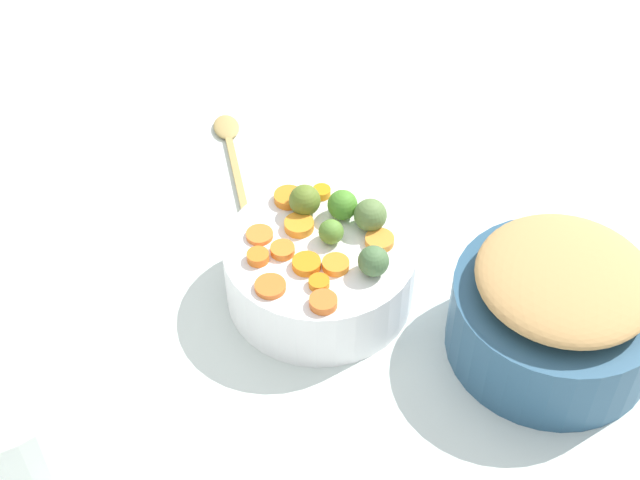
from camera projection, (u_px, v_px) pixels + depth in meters
name	position (u px, v px, depth m)	size (l,w,h in m)	color
tabletop	(295.00, 289.00, 1.26)	(2.40, 2.40, 0.02)	silver
serving_bowl_carrots	(320.00, 270.00, 1.21)	(0.25, 0.25, 0.09)	white
metal_pot	(554.00, 320.00, 1.14)	(0.26, 0.26, 0.11)	#2C5371
stuffing_mound	(565.00, 278.00, 1.09)	(0.22, 0.22, 0.05)	tan
carrot_slice_0	(319.00, 191.00, 1.24)	(0.02, 0.02, 0.01)	orange
carrot_slice_1	(270.00, 286.00, 1.12)	(0.04, 0.04, 0.01)	orange
carrot_slice_2	(307.00, 264.00, 1.15)	(0.04, 0.04, 0.01)	orange
carrot_slice_3	(297.00, 224.00, 1.20)	(0.04, 0.04, 0.01)	orange
carrot_slice_4	(260.00, 235.00, 1.19)	(0.04, 0.04, 0.01)	orange
carrot_slice_5	(319.00, 283.00, 1.13)	(0.03, 0.03, 0.01)	orange
carrot_slice_6	(380.00, 240.00, 1.18)	(0.04, 0.04, 0.01)	orange
carrot_slice_7	(258.00, 257.00, 1.16)	(0.03, 0.03, 0.01)	orange
carrot_slice_8	(336.00, 265.00, 1.15)	(0.03, 0.03, 0.01)	orange
carrot_slice_9	(323.00, 302.00, 1.10)	(0.03, 0.03, 0.01)	orange
carrot_slice_10	(289.00, 197.00, 1.23)	(0.04, 0.04, 0.01)	orange
carrot_slice_11	(281.00, 249.00, 1.17)	(0.03, 0.03, 0.01)	orange
brussels_sprout_0	(331.00, 232.00, 1.17)	(0.03, 0.03, 0.03)	#578630
brussels_sprout_1	(305.00, 200.00, 1.21)	(0.04, 0.04, 0.04)	olive
brussels_sprout_2	(370.00, 215.00, 1.19)	(0.04, 0.04, 0.04)	#5D7B40
brussels_sprout_3	(373.00, 261.00, 1.13)	(0.04, 0.04, 0.04)	#496D3F
brussels_sprout_4	(343.00, 205.00, 1.20)	(0.04, 0.04, 0.04)	#488828
wooden_spoon	(231.00, 148.00, 1.45)	(0.19, 0.24, 0.01)	tan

